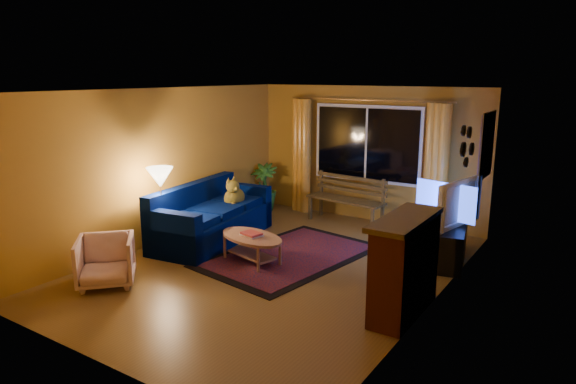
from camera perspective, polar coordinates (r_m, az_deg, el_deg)
The scene contains 22 objects.
floor at distance 7.47m, azimuth -1.27°, elevation -8.38°, with size 4.50×6.00×0.02m, color brown.
ceiling at distance 6.96m, azimuth -1.38°, elevation 11.32°, with size 4.50×6.00×0.02m, color white.
wall_back at distance 9.70m, azimuth 8.82°, elevation 4.18°, with size 4.50×0.02×2.50m, color #B7832A.
wall_left at distance 8.57m, azimuth -13.89°, elevation 2.79°, with size 0.02×6.00×2.50m, color #B7832A.
wall_right at distance 6.15m, azimuth 16.32°, elevation -1.32°, with size 0.02×6.00×2.50m, color #B7832A.
window at distance 9.61m, azimuth 8.70°, elevation 5.31°, with size 2.00×0.02×1.30m, color black.
curtain_rod at distance 9.50m, azimuth 8.75°, elevation 10.07°, with size 0.03×0.03×3.20m, color #BF8C3F.
curtain_left at distance 10.23m, azimuth 1.58°, elevation 4.05°, with size 0.36×0.36×2.24m, color gold.
curtain_right at distance 9.13m, azimuth 16.17°, elevation 2.44°, with size 0.36×0.36×2.24m, color gold.
bench at distance 9.54m, azimuth 6.36°, elevation -2.19°, with size 1.50×0.44×0.45m, color #47371A.
potted_plant at distance 10.37m, azimuth -2.71°, elevation 0.54°, with size 0.53×0.53×0.95m, color #235B1E.
sofa at distance 8.57m, azimuth -8.40°, elevation -2.33°, with size 0.99×2.31×0.93m, color #000C41.
dog at distance 8.87m, azimuth -5.98°, elevation -0.31°, with size 0.29×0.40×0.44m, color olive, non-canonical shape.
armchair at distance 7.16m, azimuth -19.61°, elevation -6.99°, with size 0.70×0.65×0.72m, color beige.
floor_lamp at distance 8.04m, azimuth -13.82°, elevation -2.13°, with size 0.22×0.22×1.34m, color #BF8C3F.
rug at distance 7.88m, azimuth 0.23°, elevation -7.08°, with size 1.71×2.70×0.02m, color maroon.
coffee_table at distance 7.59m, azimuth -4.04°, elevation -6.34°, with size 1.13×1.13×0.41m, color #9F6C51.
tv_console at distance 7.98m, azimuth 17.46°, elevation -5.39°, with size 0.45×1.34×0.56m, color black.
television at distance 7.81m, azimuth 17.77°, elevation -1.06°, with size 1.19×0.16×0.68m, color black.
fireplace at distance 6.06m, azimuth 12.85°, elevation -8.28°, with size 0.40×1.20×1.10m, color maroon.
mirror_cluster at distance 7.30m, azimuth 19.25°, elevation 5.08°, with size 0.06×0.60×0.56m, color black, non-canonical shape.
painting at distance 8.43m, azimuth 21.18°, elevation 4.88°, with size 0.04×0.76×0.96m, color #DB5B20.
Camera 1 is at (3.94, -5.73, 2.72)m, focal length 32.00 mm.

